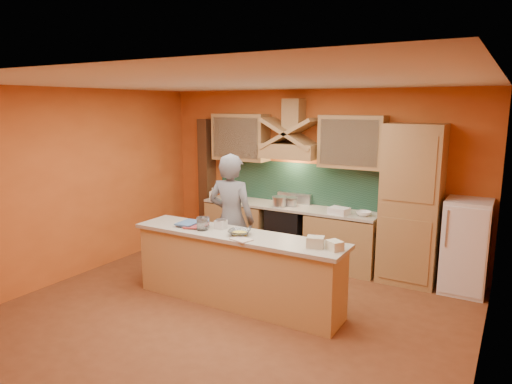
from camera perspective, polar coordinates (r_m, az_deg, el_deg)
The scene contains 36 objects.
floor at distance 5.88m, azimuth -3.13°, elevation -14.93°, with size 5.50×5.00×0.01m, color brown.
ceiling at distance 5.30m, azimuth -3.45°, elevation 13.49°, with size 5.50×5.00×0.01m, color white.
wall_back at distance 7.59m, azimuth 7.16°, elevation 2.03°, with size 5.50×0.02×2.80m, color #D26529.
wall_front at distance 3.68m, azimuth -25.51°, elevation -8.56°, with size 5.50×0.02×2.80m, color #D26529.
wall_left at distance 7.28m, azimuth -21.68°, elevation 0.96°, with size 0.02×5.00×2.80m, color #D26529.
wall_right at distance 4.56m, azimuth 27.06°, elevation -5.03°, with size 0.02×5.00×2.80m, color #D26529.
base_cabinet_left at distance 8.10m, azimuth -2.03°, elevation -4.35°, with size 1.10×0.60×0.86m, color #AF8450.
base_cabinet_right at distance 7.31m, azimuth 10.77°, elevation -6.24°, with size 1.10×0.60×0.86m, color #AF8450.
counter_top at distance 7.54m, azimuth 4.08°, elevation -1.84°, with size 3.00×0.62×0.04m, color #B3AA97.
stove at distance 7.65m, azimuth 4.03°, elevation -5.13°, with size 0.60×0.58×0.90m, color black.
backsplash at distance 7.72m, azimuth 5.04°, elevation 1.10°, with size 3.00×0.03×0.70m, color #1B3C2E.
range_hood at distance 7.44m, azimuth 4.34°, elevation 5.16°, with size 0.92×0.50×0.24m, color #AF8450.
hood_chimney at distance 7.49m, azimuth 4.74°, elevation 9.64°, with size 0.30×0.30×0.50m, color #AF8450.
upper_cabinet_left at distance 7.97m, azimuth -1.93°, elevation 6.87°, with size 1.00×0.35×0.80m, color #AF8450.
upper_cabinet_right at distance 7.11m, azimuth 11.94°, elevation 6.16°, with size 1.00×0.35×0.80m, color #AF8450.
pantry_column at distance 6.88m, azimuth 18.85°, elevation -1.52°, with size 0.80×0.60×2.30m, color #AF8450.
fridge at distance 6.90m, azimuth 24.73°, elevation -6.19°, with size 0.58×0.60×1.30m, color white.
trim_column_left at distance 8.51m, azimuth -6.09°, elevation 1.30°, with size 0.20×0.30×2.30m, color #472816.
island_body at distance 5.98m, azimuth -2.39°, elevation -9.85°, with size 2.80×0.55×0.88m, color tan.
island_top at distance 5.83m, azimuth -2.43°, elevation -5.43°, with size 2.90×0.62×0.05m, color #B3AA97.
person at distance 6.48m, azimuth -3.10°, elevation -3.52°, with size 0.69×0.45×1.89m, color slate.
pot_large at distance 7.44m, azimuth 2.96°, elevation -1.32°, with size 0.23×0.23×0.17m, color #B8B7BF.
pot_small at distance 7.50m, azimuth 4.43°, elevation -1.40°, with size 0.18×0.18×0.13m, color silver.
soap_bottle_a at distance 8.08m, azimuth -5.46°, elevation -0.15°, with size 0.09×0.09×0.20m, color white.
soap_bottle_b at distance 7.76m, azimuth -2.66°, elevation -0.40°, with size 0.09×0.09×0.24m, color #33668C.
bowl_back at distance 7.00m, azimuth 13.32°, elevation -2.64°, with size 0.22×0.22×0.07m, color white.
dish_rack at distance 7.03m, azimuth 10.32°, elevation -2.34°, with size 0.29×0.22×0.10m, color white.
book_lower at distance 6.22m, azimuth -8.67°, elevation -4.14°, with size 0.22×0.29×0.03m, color #BB4244.
book_upper at distance 6.32m, azimuth -9.34°, elevation -3.71°, with size 0.24×0.33×0.03m, color #456698.
jar_large at distance 5.99m, azimuth -6.74°, elevation -3.94°, with size 0.15×0.15×0.17m, color silver.
jar_small at distance 6.12m, azimuth -6.41°, elevation -3.79°, with size 0.12×0.12×0.14m, color white.
kitchen_scale at distance 6.05m, azimuth -4.42°, elevation -4.06°, with size 0.13×0.13×0.11m, color silver.
mixing_bowl at distance 5.74m, azimuth -2.08°, elevation -5.08°, with size 0.28×0.28×0.07m, color silver.
cloth at distance 5.54m, azimuth -1.84°, elevation -5.95°, with size 0.24×0.18×0.02m, color beige.
grocery_bag_a at distance 5.29m, azimuth 7.44°, elevation -6.22°, with size 0.19×0.16×0.13m, color beige.
grocery_bag_b at distance 5.23m, azimuth 9.82°, elevation -6.60°, with size 0.18×0.14×0.11m, color beige.
Camera 1 is at (2.92, -4.41, 2.56)m, focal length 32.00 mm.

